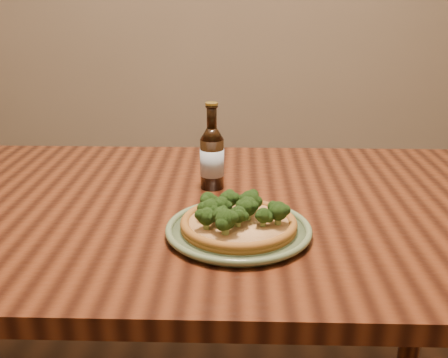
{
  "coord_description": "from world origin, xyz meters",
  "views": [
    {
      "loc": [
        0.15,
        -1.0,
        1.21
      ],
      "look_at": [
        0.12,
        0.07,
        0.82
      ],
      "focal_mm": 42.0,
      "sensor_mm": 36.0,
      "label": 1
    }
  ],
  "objects_px": {
    "table": "(174,239)",
    "beer_bottle": "(212,157)",
    "pizza": "(238,220)",
    "plate": "(239,230)"
  },
  "relations": [
    {
      "from": "table",
      "to": "pizza",
      "type": "xyz_separation_m",
      "value": [
        0.15,
        -0.16,
        0.12
      ]
    },
    {
      "from": "table",
      "to": "pizza",
      "type": "bearing_deg",
      "value": -47.19
    },
    {
      "from": "table",
      "to": "beer_bottle",
      "type": "bearing_deg",
      "value": 49.94
    },
    {
      "from": "table",
      "to": "beer_bottle",
      "type": "relative_size",
      "value": 7.57
    },
    {
      "from": "table",
      "to": "pizza",
      "type": "height_order",
      "value": "pizza"
    },
    {
      "from": "table",
      "to": "plate",
      "type": "xyz_separation_m",
      "value": [
        0.15,
        -0.16,
        0.1
      ]
    },
    {
      "from": "beer_bottle",
      "to": "pizza",
      "type": "bearing_deg",
      "value": -86.84
    },
    {
      "from": "table",
      "to": "beer_bottle",
      "type": "height_order",
      "value": "beer_bottle"
    },
    {
      "from": "pizza",
      "to": "beer_bottle",
      "type": "height_order",
      "value": "beer_bottle"
    },
    {
      "from": "plate",
      "to": "pizza",
      "type": "relative_size",
      "value": 1.26
    }
  ]
}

